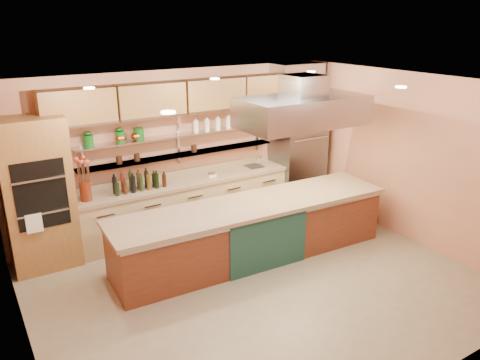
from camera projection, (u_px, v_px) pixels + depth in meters
floor at (259, 284)px, 6.70m from camera, size 6.00×5.00×0.02m
ceiling at (262, 86)px, 5.78m from camera, size 6.00×5.00×0.02m
wall_back at (181, 150)px, 8.24m from camera, size 6.00×0.04×2.80m
wall_front at (415, 275)px, 4.23m from camera, size 6.00×0.04×2.80m
wall_left at (16, 247)px, 4.74m from camera, size 0.04×5.00×2.80m
wall_right at (410, 159)px, 7.73m from camera, size 0.04×5.00×2.80m
oven_stack at (38, 195)px, 6.85m from camera, size 0.95×0.64×2.30m
refrigerator at (297, 154)px, 9.24m from camera, size 0.95×0.72×2.10m
back_counter at (187, 205)px, 8.28m from camera, size 3.84×0.64×0.93m
wall_shelf_lower at (181, 155)px, 8.13m from camera, size 3.60×0.26×0.03m
wall_shelf_upper at (180, 135)px, 8.02m from camera, size 3.60×0.26×0.03m
upper_cabinets at (183, 97)px, 7.79m from camera, size 4.60×0.36×0.55m
range_hood at (302, 111)px, 7.17m from camera, size 2.00×1.00×0.45m
ceiling_downlights at (253, 87)px, 5.95m from camera, size 4.00×2.80×0.02m
island at (252, 230)px, 7.31m from camera, size 4.43×1.15×0.92m
flower_vase at (86, 191)px, 7.18m from camera, size 0.21×0.21×0.31m
oil_bottle_cluster at (140, 182)px, 7.62m from camera, size 0.94×0.35×0.30m
kitchen_scale at (211, 174)px, 8.31m from camera, size 0.16×0.12×0.08m
bar_faucet at (257, 161)px, 8.89m from camera, size 0.04×0.04×0.20m
copper_kettle at (136, 136)px, 7.60m from camera, size 0.20×0.20×0.14m
green_canister at (139, 134)px, 7.61m from camera, size 0.21×0.21×0.20m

